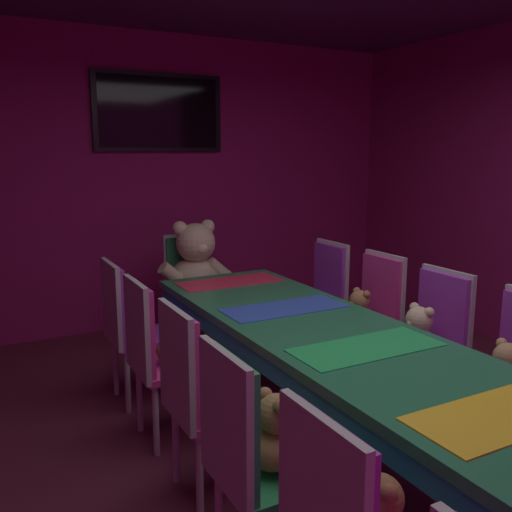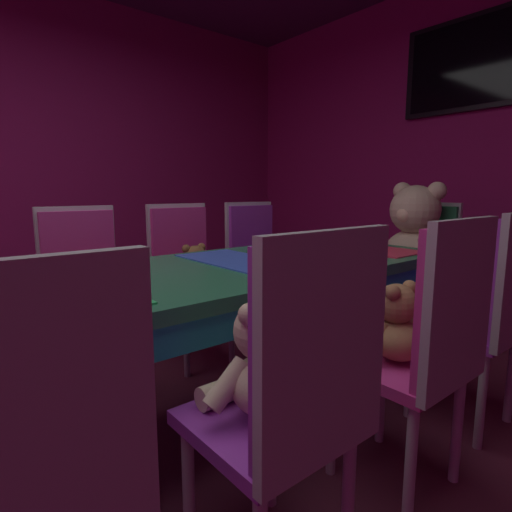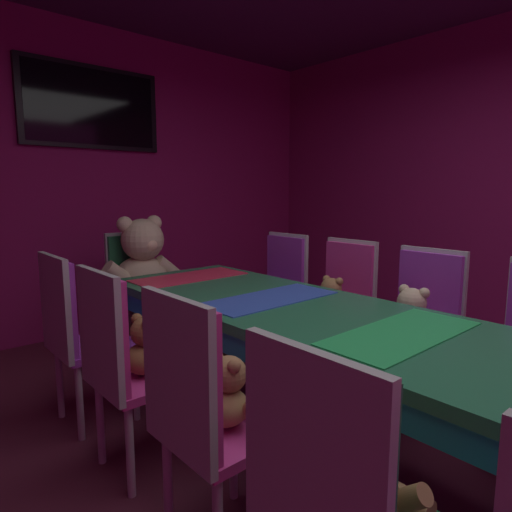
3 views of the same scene
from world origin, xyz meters
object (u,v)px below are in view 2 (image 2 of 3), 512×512
Objects in this scene: throne_chair at (424,257)px; wall_tv at (483,60)px; teddy_left_3 at (93,287)px; chair_left_5 at (256,256)px; banquet_table at (65,312)px; teddy_right_3 at (262,365)px; teddy_right_4 at (394,327)px; teddy_left_4 at (196,271)px; chair_left_3 at (84,279)px; chair_right_4 at (433,334)px; chair_right_3 at (301,385)px; chair_left_4 at (184,265)px; chair_right_5 at (496,302)px; chair_right_2 at (7,506)px; king_teddy_bear at (413,239)px.

throne_chair is 1.61m from wall_tv.
chair_left_5 reaches higher than teddy_left_3.
throne_chair is (0.81, 0.89, 0.00)m from chair_left_5.
teddy_right_3 is (0.66, 0.33, -0.06)m from banquet_table.
teddy_right_4 is at bearing 24.93° from throne_chair.
teddy_right_3 is 0.35× the size of throne_chair.
teddy_left_4 is (-0.01, 0.62, 0.01)m from teddy_left_3.
teddy_right_4 is at bearing 0.06° from teddy_left_4.
wall_tv reaches higher than teddy_right_4.
teddy_left_4 is (-0.67, 0.93, -0.08)m from banquet_table.
throne_chair is at bearing -72.43° from teddy_right_3.
banquet_table is 3.78× the size of chair_left_5.
teddy_right_3 is at bearing 0.84° from chair_left_3.
chair_right_4 is at bearing -106.06° from teddy_right_3.
chair_right_3 is 2.83× the size of teddy_right_3.
banquet_table is 3.78× the size of chair_right_3.
chair_left_4 and chair_right_4 have the same top height.
chair_right_3 is 3.19× the size of teddy_right_4.
chair_right_4 is at bearing -19.70° from chair_left_5.
chair_left_4 is at bearing 20.26° from chair_right_5.
chair_left_5 and chair_right_2 have the same top height.
chair_left_4 is (-0.01, 0.62, 0.00)m from chair_left_3.
chair_right_4 is at bearing 22.68° from teddy_left_3.
chair_left_3 is at bearing 0.76° from chair_right_3.
banquet_table is at bearing -24.92° from teddy_left_3.
chair_left_3 is at bearing -180.00° from teddy_left_3.
chair_right_5 reaches higher than teddy_left_3.
teddy_left_4 is 1.48m from king_teddy_bear.
throne_chair is (0.67, 1.48, 0.01)m from teddy_left_4.
king_teddy_bear reaches higher than chair_left_3.
chair_left_3 is 3.26m from wall_tv.
banquet_table is 0.87m from chair_right_3.
chair_left_5 is 1.09m from king_teddy_bear.
throne_chair is (0.00, 2.40, -0.06)m from banquet_table.
chair_right_2 is at bearing 88.42° from chair_right_4.
banquet_table is 1.72m from chair_left_5.
wall_tv is at bearing 90.00° from banquet_table.
teddy_left_3 is at bearing 155.08° from banquet_table.
teddy_right_4 is 0.25× the size of wall_tv.
wall_tv is at bearing 62.96° from chair_left_5.
chair_right_2 is at bearing -48.43° from chair_left_5.
wall_tv is at bearing 72.99° from teddy_left_4.
teddy_right_4 is (-0.14, 0.00, -0.01)m from chair_right_4.
chair_right_4 is 1.00× the size of throne_chair.
chair_left_3 is at bearing 22.69° from teddy_right_4.
wall_tv is (-0.80, 2.78, 1.45)m from chair_right_3.
king_teddy_bear reaches higher than teddy_right_3.
chair_right_2 is 3.79m from wall_tv.
teddy_left_4 is 0.31× the size of throne_chair.
banquet_table is 0.85m from chair_right_2.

